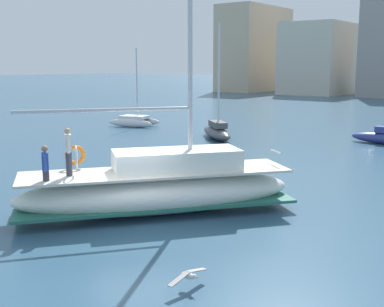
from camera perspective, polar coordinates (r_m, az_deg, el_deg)
ground_plane at (r=16.54m, az=-6.76°, el=-7.75°), size 400.00×400.00×0.00m
main_sailboat at (r=17.20m, az=-3.84°, el=-3.88°), size 7.73×9.09×11.68m
moored_sloop_near at (r=41.69m, az=-6.60°, el=3.83°), size 4.39×2.93×6.34m
moored_cutter_left at (r=34.24m, az=2.86°, el=2.60°), size 4.75×4.21×7.74m
seagull at (r=11.68m, az=-0.40°, el=-13.75°), size 0.47×1.26×0.18m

